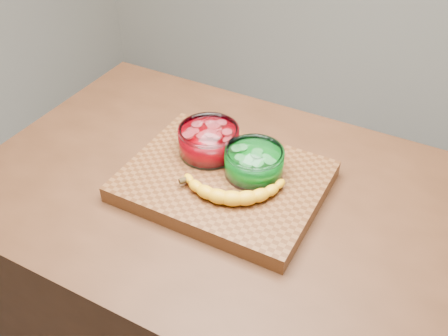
% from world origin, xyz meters
% --- Properties ---
extents(counter, '(1.20, 0.80, 0.90)m').
position_xyz_m(counter, '(0.00, 0.00, 0.45)').
color(counter, '#4E2B17').
rests_on(counter, ground).
extents(cutting_board, '(0.45, 0.35, 0.04)m').
position_xyz_m(cutting_board, '(0.00, 0.00, 0.92)').
color(cutting_board, brown).
rests_on(cutting_board, counter).
extents(bowl_red, '(0.15, 0.15, 0.07)m').
position_xyz_m(bowl_red, '(-0.07, 0.06, 0.97)').
color(bowl_red, white).
rests_on(bowl_red, cutting_board).
extents(bowl_green, '(0.14, 0.14, 0.06)m').
position_xyz_m(bowl_green, '(0.06, 0.04, 0.97)').
color(bowl_green, white).
rests_on(bowl_green, cutting_board).
extents(banana, '(0.25, 0.16, 0.04)m').
position_xyz_m(banana, '(0.04, -0.04, 0.96)').
color(banana, '#F9AE16').
rests_on(banana, cutting_board).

